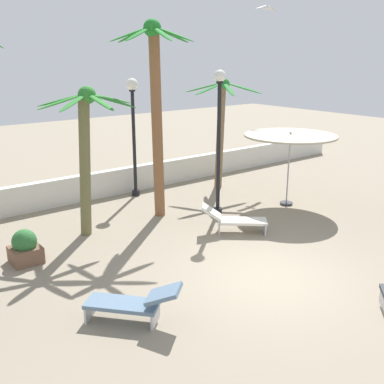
{
  "coord_description": "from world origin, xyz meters",
  "views": [
    {
      "loc": [
        -7.25,
        -6.4,
        4.9
      ],
      "look_at": [
        0.0,
        2.81,
        1.4
      ],
      "focal_mm": 43.02,
      "sensor_mm": 36.0,
      "label": 1
    }
  ],
  "objects": [
    {
      "name": "ground_plane",
      "position": [
        0.0,
        0.0,
        0.0
      ],
      "size": [
        56.0,
        56.0,
        0.0
      ],
      "primitive_type": "plane",
      "color": "gray"
    },
    {
      "name": "lounge_chair_2",
      "position": [
        -3.34,
        0.37,
        0.41
      ],
      "size": [
        1.62,
        1.75,
        0.81
      ],
      "color": "#B7B7BC",
      "rests_on": "ground_plane"
    },
    {
      "name": "planter",
      "position": [
        -4.04,
        4.27,
        0.38
      ],
      "size": [
        0.7,
        0.7,
        0.85
      ],
      "color": "brown",
      "rests_on": "ground_plane"
    },
    {
      "name": "lamp_post_1",
      "position": [
        2.04,
        4.07,
        2.71
      ],
      "size": [
        0.36,
        0.36,
        4.48
      ],
      "color": "black",
      "rests_on": "ground_plane"
    },
    {
      "name": "lounge_chair_0",
      "position": [
        1.32,
        2.56,
        0.4
      ],
      "size": [
        1.78,
        1.63,
        0.83
      ],
      "color": "#B7B7BC",
      "rests_on": "ground_plane"
    },
    {
      "name": "palm_tree_1",
      "position": [
        -1.88,
        5.07,
        2.7
      ],
      "size": [
        2.73,
        2.72,
        4.12
      ],
      "color": "brown",
      "rests_on": "ground_plane"
    },
    {
      "name": "boundary_wall",
      "position": [
        0.0,
        8.02,
        0.46
      ],
      "size": [
        25.2,
        0.3,
        0.92
      ],
      "primitive_type": "cube",
      "color": "silver",
      "rests_on": "ground_plane"
    },
    {
      "name": "patio_umbrella_1",
      "position": [
        4.51,
        3.33,
        2.3
      ],
      "size": [
        3.03,
        3.03,
        2.49
      ],
      "color": "#333338",
      "rests_on": "ground_plane"
    },
    {
      "name": "seagull_0",
      "position": [
        7.43,
        7.39,
        6.72
      ],
      "size": [
        1.28,
        0.39,
        0.19
      ],
      "color": "white"
    },
    {
      "name": "palm_tree_2",
      "position": [
        4.24,
        6.41,
        2.67
      ],
      "size": [
        2.91,
        2.61,
        4.1
      ],
      "color": "olive",
      "rests_on": "ground_plane"
    },
    {
      "name": "palm_tree_0",
      "position": [
        0.45,
        5.12,
        3.62
      ],
      "size": [
        2.49,
        2.46,
        5.89
      ],
      "color": "brown",
      "rests_on": "ground_plane"
    },
    {
      "name": "lamp_post_2",
      "position": [
        1.04,
        7.42,
        2.72
      ],
      "size": [
        0.41,
        0.41,
        4.15
      ],
      "color": "black",
      "rests_on": "ground_plane"
    }
  ]
}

